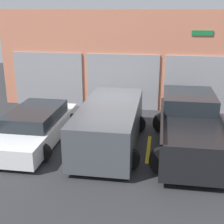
{
  "coord_description": "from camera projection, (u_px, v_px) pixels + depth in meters",
  "views": [
    {
      "loc": [
        1.65,
        -11.24,
        4.65
      ],
      "look_at": [
        0.0,
        -0.88,
        1.1
      ],
      "focal_mm": 50.0,
      "sensor_mm": 36.0,
      "label": 1
    }
  ],
  "objects": [
    {
      "name": "ground_plane",
      "position": [
        116.0,
        131.0,
        12.25
      ],
      "size": [
        28.0,
        28.0,
        0.0
      ],
      "primitive_type": "plane",
      "color": "#2D2D30"
    },
    {
      "name": "shophouse_building",
      "position": [
        126.0,
        61.0,
        14.61
      ],
      "size": [
        12.1,
        0.68,
        4.56
      ],
      "color": "#D17A5B",
      "rests_on": "ground"
    },
    {
      "name": "pickup_truck",
      "position": [
        190.0,
        127.0,
        10.54
      ],
      "size": [
        2.57,
        5.09,
        1.67
      ],
      "color": "black",
      "rests_on": "ground"
    },
    {
      "name": "sedan_white",
      "position": [
        36.0,
        126.0,
        11.21
      ],
      "size": [
        2.18,
        4.77,
        1.2
      ],
      "color": "white",
      "rests_on": "ground"
    },
    {
      "name": "sedan_side",
      "position": [
        110.0,
        124.0,
        10.7
      ],
      "size": [
        2.33,
        4.8,
        1.51
      ],
      "color": "#474C51",
      "rests_on": "ground"
    },
    {
      "name": "parking_stripe_far_left",
      "position": [
        2.0,
        139.0,
        11.57
      ],
      "size": [
        0.12,
        2.2,
        0.01
      ],
      "primitive_type": "cube",
      "color": "gold",
      "rests_on": "ground"
    },
    {
      "name": "parking_stripe_left",
      "position": [
        72.0,
        143.0,
        11.16
      ],
      "size": [
        0.12,
        2.2,
        0.01
      ],
      "primitive_type": "cube",
      "color": "gold",
      "rests_on": "ground"
    },
    {
      "name": "parking_stripe_centre",
      "position": [
        148.0,
        149.0,
        10.76
      ],
      "size": [
        0.12,
        2.2,
        0.01
      ],
      "primitive_type": "cube",
      "color": "gold",
      "rests_on": "ground"
    }
  ]
}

